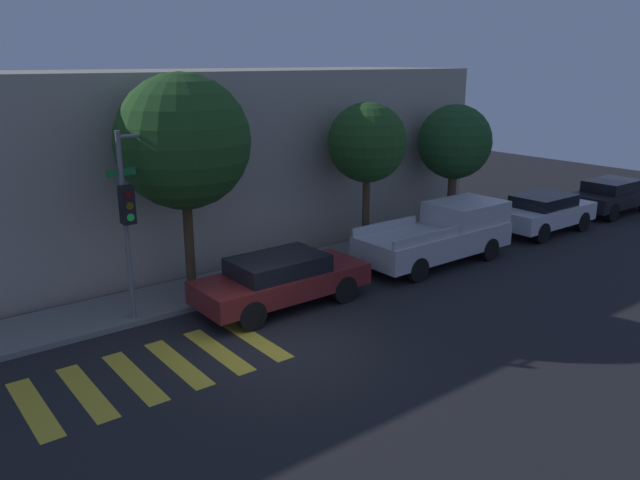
# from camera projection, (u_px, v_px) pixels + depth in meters

# --- Properties ---
(ground_plane) EXTENTS (60.00, 60.00, 0.00)m
(ground_plane) POSITION_uv_depth(u_px,v_px,m) (279.00, 350.00, 14.07)
(ground_plane) COLOR black
(sidewalk) EXTENTS (26.00, 2.16, 0.14)m
(sidewalk) POSITION_uv_depth(u_px,v_px,m) (192.00, 293.00, 17.29)
(sidewalk) COLOR slate
(sidewalk) RESTS_ON ground
(building_row) EXTENTS (26.00, 6.00, 5.97)m
(building_row) POSITION_uv_depth(u_px,v_px,m) (122.00, 168.00, 19.88)
(building_row) COLOR #A89E8E
(building_row) RESTS_ON ground
(crosswalk) EXTENTS (5.33, 2.60, 0.00)m
(crosswalk) POSITION_uv_depth(u_px,v_px,m) (156.00, 370.00, 13.15)
(crosswalk) COLOR gold
(crosswalk) RESTS_ON ground
(traffic_light_pole) EXTENTS (2.14, 0.56, 4.75)m
(traffic_light_pole) POSITION_uv_depth(u_px,v_px,m) (141.00, 194.00, 14.77)
(traffic_light_pole) COLOR slate
(traffic_light_pole) RESTS_ON ground
(sedan_near_corner) EXTENTS (4.69, 1.84, 1.40)m
(sedan_near_corner) POSITION_uv_depth(u_px,v_px,m) (281.00, 279.00, 16.34)
(sedan_near_corner) COLOR maroon
(sedan_near_corner) RESTS_ON ground
(pickup_truck) EXTENTS (5.39, 2.01, 1.83)m
(pickup_truck) POSITION_uv_depth(u_px,v_px,m) (442.00, 233.00, 20.00)
(pickup_truck) COLOR #BCBCC1
(pickup_truck) RESTS_ON ground
(sedan_middle) EXTENTS (4.28, 1.85, 1.46)m
(sedan_middle) POSITION_uv_depth(u_px,v_px,m) (544.00, 212.00, 23.40)
(sedan_middle) COLOR silver
(sedan_middle) RESTS_ON ground
(sedan_far_end) EXTENTS (4.43, 1.80, 1.44)m
(sedan_far_end) POSITION_uv_depth(u_px,v_px,m) (612.00, 195.00, 26.35)
(sedan_far_end) COLOR black
(sedan_far_end) RESTS_ON ground
(tree_near_corner) EXTENTS (3.53, 3.53, 6.02)m
(tree_near_corner) POSITION_uv_depth(u_px,v_px,m) (183.00, 142.00, 16.12)
(tree_near_corner) COLOR #42301E
(tree_near_corner) RESTS_ON ground
(tree_midblock) EXTENTS (2.58, 2.58, 5.02)m
(tree_midblock) POSITION_uv_depth(u_px,v_px,m) (367.00, 143.00, 20.06)
(tree_midblock) COLOR #4C3823
(tree_midblock) RESTS_ON ground
(tree_far_end) EXTENTS (2.70, 2.70, 4.77)m
(tree_far_end) POSITION_uv_depth(u_px,v_px,m) (455.00, 143.00, 22.69)
(tree_far_end) COLOR brown
(tree_far_end) RESTS_ON ground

